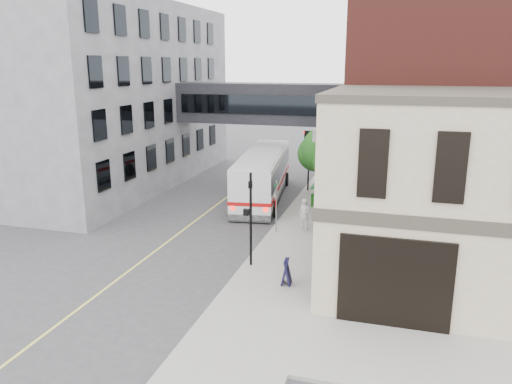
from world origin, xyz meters
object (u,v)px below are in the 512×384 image
Objects in this scene: bus at (263,173)px; pedestrian_b at (325,200)px; pedestrian_c at (333,188)px; pedestrian_a at (304,214)px; sandwich_board at (286,272)px; newspaper_box at (315,200)px.

bus is 5.91m from pedestrian_b.
pedestrian_a is at bearing -104.23° from pedestrian_c.
pedestrian_a is 1.16× the size of pedestrian_c.
pedestrian_c is 14.61m from sandwich_board.
newspaper_box is 0.79× the size of sandwich_board.
pedestrian_b is 1.74m from newspaper_box.
pedestrian_a is at bearing -71.71° from newspaper_box.
bus is 14.90m from sandwich_board.
sandwich_board is at bearing -69.81° from newspaper_box.
pedestrian_b reaches higher than pedestrian_a.
pedestrian_b is (0.70, 3.42, 0.02)m from pedestrian_a.
bus is 5.10m from pedestrian_c.
pedestrian_a is at bearing -56.79° from bus.
pedestrian_b reaches higher than sandwich_board.
pedestrian_a is 1.99× the size of newspaper_box.
bus is 10.91× the size of sandwich_board.
pedestrian_b reaches higher than newspaper_box.
pedestrian_a is 1.58× the size of sandwich_board.
sandwich_board is at bearing -69.63° from pedestrian_a.
sandwich_board is (4.93, -14.02, -1.12)m from bus.
pedestrian_b is 1.18× the size of pedestrian_c.
newspaper_box is at bearing 91.72° from pedestrian_b.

